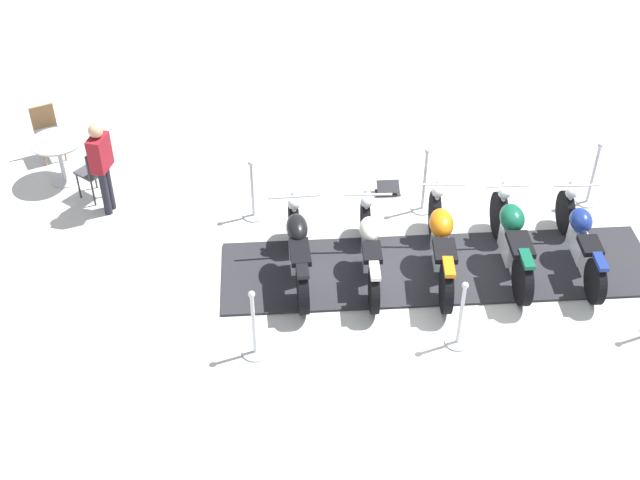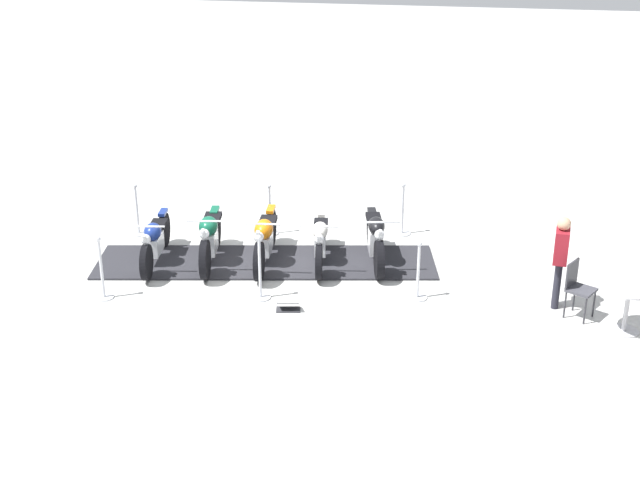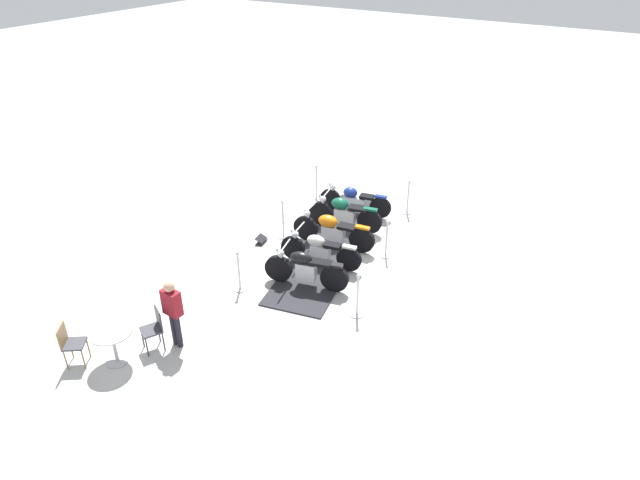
{
  "view_description": "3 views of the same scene",
  "coord_description": "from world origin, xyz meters",
  "px_view_note": "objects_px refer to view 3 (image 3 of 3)",
  "views": [
    {
      "loc": [
        9.51,
        -0.4,
        8.2
      ],
      "look_at": [
        0.34,
        -1.68,
        0.65
      ],
      "focal_mm": 48.16,
      "sensor_mm": 36.0,
      "label": 1
    },
    {
      "loc": [
        -13.76,
        -3.92,
        6.33
      ],
      "look_at": [
        -0.45,
        -1.12,
        0.74
      ],
      "focal_mm": 47.16,
      "sensor_mm": 36.0,
      "label": 2
    },
    {
      "loc": [
        6.51,
        -11.25,
        7.74
      ],
      "look_at": [
        0.21,
        -1.01,
        0.76
      ],
      "focal_mm": 31.22,
      "sensor_mm": 36.0,
      "label": 3
    }
  ],
  "objects_px": {
    "motorcycle_cream": "(319,249)",
    "motorcycle_black": "(305,268)",
    "motorcycle_copper": "(332,229)",
    "stanchion_left_front": "(408,203)",
    "info_placard": "(261,241)",
    "cafe_chair_across_table": "(154,327)",
    "stanchion_right_mid": "(283,226)",
    "cafe_table": "(112,338)",
    "stanchion_left_rear": "(357,302)",
    "stanchion_right_rear": "(239,278)",
    "bystander_person": "(173,308)",
    "stanchion_right_front": "(316,188)",
    "motorcycle_forest": "(344,213)",
    "cafe_chair_near_table": "(70,342)",
    "stanchion_left_mid": "(386,245)",
    "motorcycle_navy": "(354,200)"
  },
  "relations": [
    {
      "from": "stanchion_right_front",
      "to": "stanchion_right_rear",
      "type": "bearing_deg",
      "value": -78.22
    },
    {
      "from": "motorcycle_black",
      "to": "stanchion_left_rear",
      "type": "xyz_separation_m",
      "value": [
        1.58,
        -0.31,
        -0.19
      ]
    },
    {
      "from": "cafe_chair_across_table",
      "to": "motorcycle_navy",
      "type": "bearing_deg",
      "value": -156.03
    },
    {
      "from": "motorcycle_copper",
      "to": "cafe_chair_across_table",
      "type": "distance_m",
      "value": 5.54
    },
    {
      "from": "stanchion_left_front",
      "to": "cafe_table",
      "type": "bearing_deg",
      "value": -104.18
    },
    {
      "from": "stanchion_left_front",
      "to": "stanchion_right_mid",
      "type": "xyz_separation_m",
      "value": [
        -2.32,
        -3.2,
        0.04
      ]
    },
    {
      "from": "stanchion_right_front",
      "to": "stanchion_left_front",
      "type": "bearing_deg",
      "value": 11.78
    },
    {
      "from": "motorcycle_cream",
      "to": "motorcycle_black",
      "type": "height_order",
      "value": "motorcycle_black"
    },
    {
      "from": "motorcycle_forest",
      "to": "stanchion_left_mid",
      "type": "relative_size",
      "value": 2.02
    },
    {
      "from": "motorcycle_black",
      "to": "stanchion_right_rear",
      "type": "relative_size",
      "value": 1.98
    },
    {
      "from": "motorcycle_copper",
      "to": "stanchion_left_front",
      "type": "height_order",
      "value": "stanchion_left_front"
    },
    {
      "from": "cafe_chair_across_table",
      "to": "cafe_chair_near_table",
      "type": "bearing_deg",
      "value": -12.97
    },
    {
      "from": "motorcycle_forest",
      "to": "bystander_person",
      "type": "relative_size",
      "value": 1.36
    },
    {
      "from": "stanchion_left_front",
      "to": "info_placard",
      "type": "relative_size",
      "value": 2.47
    },
    {
      "from": "stanchion_right_mid",
      "to": "cafe_table",
      "type": "bearing_deg",
      "value": -89.73
    },
    {
      "from": "motorcycle_cream",
      "to": "cafe_chair_near_table",
      "type": "height_order",
      "value": "motorcycle_cream"
    },
    {
      "from": "motorcycle_forest",
      "to": "motorcycle_black",
      "type": "bearing_deg",
      "value": 90.75
    },
    {
      "from": "stanchion_left_mid",
      "to": "stanchion_left_rear",
      "type": "height_order",
      "value": "stanchion_left_rear"
    },
    {
      "from": "motorcycle_navy",
      "to": "stanchion_right_front",
      "type": "height_order",
      "value": "stanchion_right_front"
    },
    {
      "from": "stanchion_left_mid",
      "to": "cafe_chair_across_table",
      "type": "bearing_deg",
      "value": -113.02
    },
    {
      "from": "stanchion_right_rear",
      "to": "bystander_person",
      "type": "height_order",
      "value": "bystander_person"
    },
    {
      "from": "stanchion_right_mid",
      "to": "bystander_person",
      "type": "height_order",
      "value": "bystander_person"
    },
    {
      "from": "motorcycle_copper",
      "to": "info_placard",
      "type": "xyz_separation_m",
      "value": [
        -1.74,
        -0.86,
        -0.46
      ]
    },
    {
      "from": "stanchion_right_front",
      "to": "stanchion_right_mid",
      "type": "distance_m",
      "value": 2.66
    },
    {
      "from": "stanchion_right_mid",
      "to": "cafe_chair_across_table",
      "type": "xyz_separation_m",
      "value": [
        0.42,
        -5.16,
        0.19
      ]
    },
    {
      "from": "stanchion_right_rear",
      "to": "stanchion_right_front",
      "type": "relative_size",
      "value": 0.92
    },
    {
      "from": "motorcycle_forest",
      "to": "cafe_chair_near_table",
      "type": "bearing_deg",
      "value": 65.35
    },
    {
      "from": "motorcycle_copper",
      "to": "motorcycle_cream",
      "type": "bearing_deg",
      "value": 94.65
    },
    {
      "from": "stanchion_left_mid",
      "to": "stanchion_right_rear",
      "type": "height_order",
      "value": "stanchion_left_mid"
    },
    {
      "from": "stanchion_left_rear",
      "to": "stanchion_right_front",
      "type": "distance_m",
      "value": 6.07
    },
    {
      "from": "motorcycle_copper",
      "to": "info_placard",
      "type": "relative_size",
      "value": 5.42
    },
    {
      "from": "motorcycle_black",
      "to": "stanchion_left_front",
      "type": "bearing_deg",
      "value": -109.82
    },
    {
      "from": "info_placard",
      "to": "motorcycle_navy",
      "type": "bearing_deg",
      "value": -36.86
    },
    {
      "from": "motorcycle_black",
      "to": "cafe_chair_across_table",
      "type": "bearing_deg",
      "value": 53.92
    },
    {
      "from": "stanchion_left_mid",
      "to": "stanchion_right_rear",
      "type": "bearing_deg",
      "value": -125.99
    },
    {
      "from": "stanchion_left_mid",
      "to": "stanchion_left_front",
      "type": "relative_size",
      "value": 1.0
    },
    {
      "from": "motorcycle_forest",
      "to": "stanchion_left_rear",
      "type": "xyz_separation_m",
      "value": [
        2.21,
        -3.29,
        -0.21
      ]
    },
    {
      "from": "cafe_chair_near_table",
      "to": "stanchion_left_front",
      "type": "bearing_deg",
      "value": 37.06
    },
    {
      "from": "cafe_chair_across_table",
      "to": "bystander_person",
      "type": "bearing_deg",
      "value": 162.65
    },
    {
      "from": "motorcycle_cream",
      "to": "info_placard",
      "type": "bearing_deg",
      "value": -13.71
    },
    {
      "from": "cafe_table",
      "to": "bystander_person",
      "type": "xyz_separation_m",
      "value": [
        0.69,
        1.01,
        0.36
      ]
    },
    {
      "from": "cafe_table",
      "to": "cafe_chair_near_table",
      "type": "height_order",
      "value": "cafe_chair_near_table"
    },
    {
      "from": "motorcycle_forest",
      "to": "stanchion_left_rear",
      "type": "bearing_deg",
      "value": 112.73
    },
    {
      "from": "cafe_chair_across_table",
      "to": "stanchion_left_rear",
      "type": "bearing_deg",
      "value": 164.88
    },
    {
      "from": "motorcycle_cream",
      "to": "stanchion_left_rear",
      "type": "xyz_separation_m",
      "value": [
        1.8,
        -1.3,
        -0.15
      ]
    },
    {
      "from": "motorcycle_navy",
      "to": "motorcycle_black",
      "type": "bearing_deg",
      "value": 91.78
    },
    {
      "from": "motorcycle_copper",
      "to": "stanchion_right_front",
      "type": "relative_size",
      "value": 2.06
    },
    {
      "from": "stanchion_left_rear",
      "to": "stanchion_right_rear",
      "type": "xyz_separation_m",
      "value": [
        -2.87,
        -0.6,
        -0.01
      ]
    },
    {
      "from": "motorcycle_forest",
      "to": "stanchion_right_mid",
      "type": "height_order",
      "value": "stanchion_right_mid"
    },
    {
      "from": "info_placard",
      "to": "stanchion_left_rear",
      "type": "bearing_deg",
      "value": -122.67
    }
  ]
}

